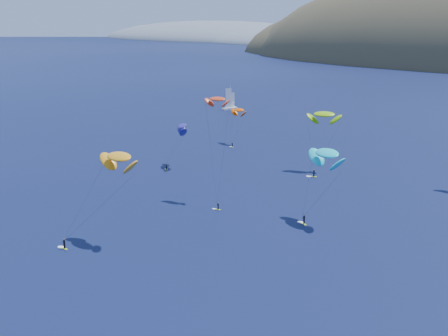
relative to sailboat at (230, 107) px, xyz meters
name	(u,v)px	position (x,y,z in m)	size (l,w,h in m)	color
headland	(232,42)	(-359.86, 551.46, -4.29)	(460.00, 250.00, 60.00)	slate
sailboat	(230,107)	(0.00, 0.00, 0.00)	(9.18, 8.54, 10.96)	silver
kitesurfer_1	(239,110)	(42.56, -58.92, 10.37)	(7.64, 9.28, 13.27)	#BFE018
kitesurfer_2	(119,157)	(72.22, -147.62, 15.79)	(11.54, 13.14, 19.46)	#BFE018
kitesurfer_3	(324,114)	(81.16, -75.60, 14.84)	(9.94, 12.36, 18.32)	#BFE018
kitesurfer_5	(327,153)	(100.34, -115.16, 13.88)	(11.63, 9.81, 17.78)	#BFE018
kitesurfer_9	(217,99)	(71.97, -114.18, 22.79)	(9.13, 9.56, 25.51)	#BFE018
kitesurfer_10	(182,126)	(45.91, -94.07, 10.73)	(8.47, 11.43, 13.98)	#BFE018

